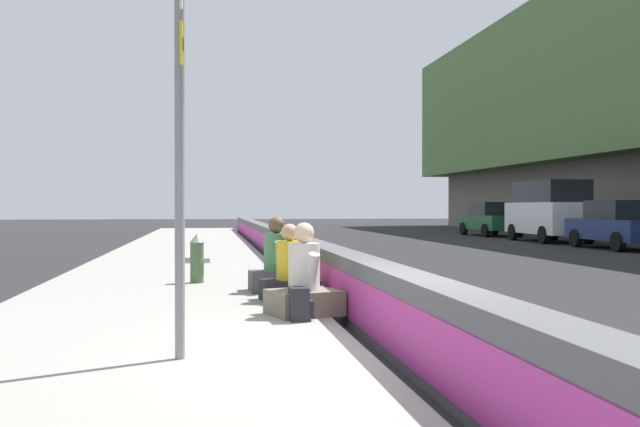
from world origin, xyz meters
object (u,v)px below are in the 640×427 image
(fire_hydrant, at_px, (197,258))
(seated_person_rear, at_px, (277,268))
(parked_car_far, at_px, (491,219))
(parked_car_fourth, at_px, (619,225))
(seated_person_middle, at_px, (290,276))
(route_sign_post, at_px, (180,128))
(seated_person_foreground, at_px, (304,286))
(parked_car_midline, at_px, (549,210))
(backpack, at_px, (300,304))

(fire_hydrant, bearing_deg, seated_person_rear, -139.76)
(parked_car_far, bearing_deg, parked_car_fourth, -179.66)
(seated_person_middle, height_order, parked_car_fourth, parked_car_fourth)
(route_sign_post, relative_size, seated_person_rear, 3.00)
(seated_person_middle, xyz_separation_m, parked_car_fourth, (13.42, -13.00, 0.38))
(seated_person_rear, bearing_deg, fire_hydrant, 40.24)
(seated_person_foreground, bearing_deg, parked_car_midline, -32.63)
(route_sign_post, height_order, parked_car_fourth, route_sign_post)
(backpack, height_order, parked_car_midline, parked_car_midline)
(parked_car_fourth, bearing_deg, backpack, 139.51)
(seated_person_foreground, xyz_separation_m, parked_car_midline, (20.28, -12.99, 0.85))
(fire_hydrant, height_order, seated_person_rear, seated_person_rear)
(route_sign_post, distance_m, parked_car_far, 32.54)
(route_sign_post, bearing_deg, parked_car_fourth, -39.66)
(route_sign_post, bearing_deg, backpack, -32.87)
(parked_car_far, bearing_deg, seated_person_rear, 151.54)
(parked_car_midline, xyz_separation_m, parked_car_far, (6.37, 0.08, -0.49))
(seated_person_middle, bearing_deg, parked_car_far, -27.15)
(fire_hydrant, height_order, backpack, fire_hydrant)
(seated_person_rear, bearing_deg, seated_person_middle, -176.38)
(backpack, bearing_deg, route_sign_post, 147.13)
(fire_hydrant, bearing_deg, parked_car_fourth, -53.38)
(seated_person_foreground, relative_size, seated_person_rear, 0.97)
(backpack, bearing_deg, fire_hydrant, 15.43)
(seated_person_foreground, distance_m, parked_car_midline, 24.10)
(seated_person_middle, bearing_deg, seated_person_rear, 3.62)
(seated_person_rear, height_order, parked_car_far, parked_car_far)
(parked_car_midline, bearing_deg, seated_person_rear, 143.39)
(backpack, distance_m, parked_car_far, 30.09)
(fire_hydrant, distance_m, parked_car_fourth, 17.90)
(seated_person_rear, bearing_deg, route_sign_post, 165.56)
(route_sign_post, height_order, seated_person_foreground, route_sign_post)
(seated_person_foreground, bearing_deg, parked_car_fourth, -41.12)
(route_sign_post, height_order, parked_car_far, route_sign_post)
(route_sign_post, height_order, seated_person_middle, route_sign_post)
(parked_car_fourth, xyz_separation_m, parked_car_far, (11.80, 0.07, 0.00))
(seated_person_foreground, xyz_separation_m, seated_person_rear, (2.66, 0.10, 0.01))
(parked_car_midline, bearing_deg, seated_person_foreground, 147.37)
(parked_car_midline, distance_m, parked_car_far, 6.39)
(seated_person_rear, height_order, parked_car_midline, parked_car_midline)
(seated_person_rear, bearing_deg, parked_car_fourth, -46.99)
(route_sign_post, distance_m, seated_person_foreground, 3.37)
(backpack, distance_m, parked_car_fourth, 20.16)
(parked_car_fourth, xyz_separation_m, parked_car_midline, (5.42, -0.01, 0.49))
(seated_person_foreground, height_order, parked_car_fourth, parked_car_fourth)
(parked_car_fourth, bearing_deg, fire_hydrant, 126.62)
(fire_hydrant, height_order, parked_car_far, parked_car_far)
(backpack, bearing_deg, parked_car_far, -25.63)
(backpack, bearing_deg, seated_person_foreground, -13.27)
(seated_person_rear, distance_m, parked_car_far, 27.30)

